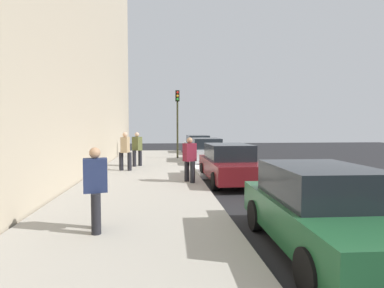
{
  "coord_description": "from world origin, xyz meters",
  "views": [
    {
      "loc": [
        12.53,
        -2.51,
        2.2
      ],
      "look_at": [
        -0.07,
        -1.31,
        1.48
      ],
      "focal_mm": 28.56,
      "sensor_mm": 36.0,
      "label": 1
    }
  ],
  "objects_px": {
    "traffic_light_pole": "(177,113)",
    "parked_car_green": "(323,210)",
    "pedestrian_burgundy_coat": "(190,158)",
    "pedestrian_tan_coat": "(125,150)",
    "pedestrian_olive_coat": "(137,148)",
    "parked_car_silver": "(206,151)",
    "parked_car_maroon": "(229,163)",
    "parked_car_white": "(198,145)",
    "pedestrian_navy_coat": "(95,187)"
  },
  "relations": [
    {
      "from": "parked_car_silver",
      "to": "traffic_light_pole",
      "type": "xyz_separation_m",
      "value": [
        -1.91,
        -1.64,
        2.37
      ]
    },
    {
      "from": "parked_car_maroon",
      "to": "parked_car_green",
      "type": "relative_size",
      "value": 1.08
    },
    {
      "from": "traffic_light_pole",
      "to": "parked_car_green",
      "type": "bearing_deg",
      "value": 6.94
    },
    {
      "from": "pedestrian_tan_coat",
      "to": "traffic_light_pole",
      "type": "relative_size",
      "value": 0.41
    },
    {
      "from": "traffic_light_pole",
      "to": "parked_car_silver",
      "type": "bearing_deg",
      "value": 40.55
    },
    {
      "from": "parked_car_maroon",
      "to": "pedestrian_burgundy_coat",
      "type": "xyz_separation_m",
      "value": [
        0.54,
        -1.62,
        0.28
      ]
    },
    {
      "from": "parked_car_green",
      "to": "pedestrian_burgundy_coat",
      "type": "distance_m",
      "value": 6.46
    },
    {
      "from": "parked_car_silver",
      "to": "pedestrian_navy_coat",
      "type": "distance_m",
      "value": 12.6
    },
    {
      "from": "pedestrian_tan_coat",
      "to": "pedestrian_olive_coat",
      "type": "bearing_deg",
      "value": 164.98
    },
    {
      "from": "pedestrian_navy_coat",
      "to": "parked_car_silver",
      "type": "bearing_deg",
      "value": 161.96
    },
    {
      "from": "parked_car_white",
      "to": "parked_car_silver",
      "type": "height_order",
      "value": "same"
    },
    {
      "from": "parked_car_green",
      "to": "pedestrian_tan_coat",
      "type": "height_order",
      "value": "pedestrian_tan_coat"
    },
    {
      "from": "parked_car_white",
      "to": "parked_car_green",
      "type": "distance_m",
      "value": 19.24
    },
    {
      "from": "pedestrian_burgundy_coat",
      "to": "pedestrian_olive_coat",
      "type": "relative_size",
      "value": 0.94
    },
    {
      "from": "parked_car_silver",
      "to": "pedestrian_burgundy_coat",
      "type": "height_order",
      "value": "pedestrian_burgundy_coat"
    },
    {
      "from": "parked_car_maroon",
      "to": "pedestrian_tan_coat",
      "type": "distance_m",
      "value": 5.15
    },
    {
      "from": "parked_car_white",
      "to": "pedestrian_navy_coat",
      "type": "bearing_deg",
      "value": -12.68
    },
    {
      "from": "pedestrian_navy_coat",
      "to": "pedestrian_tan_coat",
      "type": "bearing_deg",
      "value": -176.97
    },
    {
      "from": "pedestrian_burgundy_coat",
      "to": "pedestrian_tan_coat",
      "type": "relative_size",
      "value": 0.92
    },
    {
      "from": "parked_car_white",
      "to": "parked_car_maroon",
      "type": "xyz_separation_m",
      "value": [
        12.5,
        -0.18,
        -0.0
      ]
    },
    {
      "from": "parked_car_green",
      "to": "pedestrian_olive_coat",
      "type": "height_order",
      "value": "pedestrian_olive_coat"
    },
    {
      "from": "pedestrian_navy_coat",
      "to": "traffic_light_pole",
      "type": "distance_m",
      "value": 14.23
    },
    {
      "from": "pedestrian_burgundy_coat",
      "to": "pedestrian_tan_coat",
      "type": "height_order",
      "value": "pedestrian_tan_coat"
    },
    {
      "from": "parked_car_silver",
      "to": "pedestrian_tan_coat",
      "type": "xyz_separation_m",
      "value": [
        3.59,
        -4.34,
        0.35
      ]
    },
    {
      "from": "pedestrian_tan_coat",
      "to": "pedestrian_navy_coat",
      "type": "bearing_deg",
      "value": 3.03
    },
    {
      "from": "parked_car_silver",
      "to": "parked_car_green",
      "type": "relative_size",
      "value": 1.09
    },
    {
      "from": "pedestrian_burgundy_coat",
      "to": "parked_car_white",
      "type": "bearing_deg",
      "value": 172.16
    },
    {
      "from": "pedestrian_navy_coat",
      "to": "pedestrian_olive_coat",
      "type": "relative_size",
      "value": 0.94
    },
    {
      "from": "parked_car_maroon",
      "to": "pedestrian_navy_coat",
      "type": "xyz_separation_m",
      "value": [
        5.68,
        -3.91,
        0.27
      ]
    },
    {
      "from": "pedestrian_navy_coat",
      "to": "traffic_light_pole",
      "type": "height_order",
      "value": "traffic_light_pole"
    },
    {
      "from": "parked_car_silver",
      "to": "parked_car_green",
      "type": "height_order",
      "value": "same"
    },
    {
      "from": "pedestrian_burgundy_coat",
      "to": "pedestrian_olive_coat",
      "type": "bearing_deg",
      "value": -154.25
    },
    {
      "from": "parked_car_white",
      "to": "parked_car_silver",
      "type": "distance_m",
      "value": 6.2
    },
    {
      "from": "parked_car_white",
      "to": "pedestrian_navy_coat",
      "type": "distance_m",
      "value": 18.63
    },
    {
      "from": "parked_car_white",
      "to": "traffic_light_pole",
      "type": "distance_m",
      "value": 5.22
    },
    {
      "from": "parked_car_silver",
      "to": "traffic_light_pole",
      "type": "bearing_deg",
      "value": -139.45
    },
    {
      "from": "pedestrian_burgundy_coat",
      "to": "traffic_light_pole",
      "type": "distance_m",
      "value": 9.0
    },
    {
      "from": "parked_car_white",
      "to": "pedestrian_tan_coat",
      "type": "xyz_separation_m",
      "value": [
        9.78,
        -4.53,
        0.35
      ]
    },
    {
      "from": "parked_car_white",
      "to": "parked_car_silver",
      "type": "bearing_deg",
      "value": -1.76
    },
    {
      "from": "parked_car_green",
      "to": "pedestrian_olive_coat",
      "type": "xyz_separation_m",
      "value": [
        -11.02,
        -4.11,
        0.33
      ]
    },
    {
      "from": "pedestrian_olive_coat",
      "to": "parked_car_maroon",
      "type": "bearing_deg",
      "value": 42.65
    },
    {
      "from": "pedestrian_burgundy_coat",
      "to": "parked_car_maroon",
      "type": "bearing_deg",
      "value": 108.47
    },
    {
      "from": "parked_car_white",
      "to": "pedestrian_olive_coat",
      "type": "bearing_deg",
      "value": -26.59
    },
    {
      "from": "parked_car_green",
      "to": "pedestrian_olive_coat",
      "type": "relative_size",
      "value": 2.37
    },
    {
      "from": "parked_car_silver",
      "to": "parked_car_maroon",
      "type": "distance_m",
      "value": 6.3
    },
    {
      "from": "pedestrian_olive_coat",
      "to": "parked_car_silver",
      "type": "bearing_deg",
      "value": 117.31
    },
    {
      "from": "pedestrian_navy_coat",
      "to": "parked_car_white",
      "type": "bearing_deg",
      "value": 167.32
    },
    {
      "from": "parked_car_silver",
      "to": "pedestrian_olive_coat",
      "type": "bearing_deg",
      "value": -62.69
    },
    {
      "from": "parked_car_silver",
      "to": "pedestrian_tan_coat",
      "type": "distance_m",
      "value": 5.64
    },
    {
      "from": "parked_car_maroon",
      "to": "traffic_light_pole",
      "type": "height_order",
      "value": "traffic_light_pole"
    }
  ]
}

